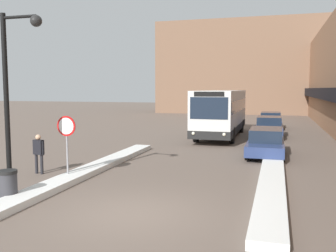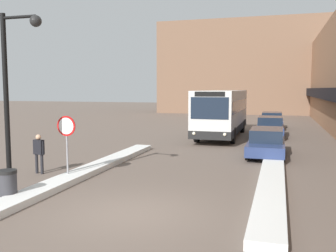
# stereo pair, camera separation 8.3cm
# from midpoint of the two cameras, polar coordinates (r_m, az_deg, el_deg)

# --- Properties ---
(ground_plane) EXTENTS (160.00, 160.00, 0.00)m
(ground_plane) POSITION_cam_midpoint_polar(r_m,az_deg,el_deg) (10.61, -5.20, -13.17)
(ground_plane) COLOR #66564C
(building_backdrop_far) EXTENTS (26.00, 8.00, 12.77)m
(building_backdrop_far) POSITION_cam_midpoint_polar(r_m,az_deg,el_deg) (54.83, 12.83, 8.64)
(building_backdrop_far) COLOR brown
(building_backdrop_far) RESTS_ON ground_plane
(snow_bank_left) EXTENTS (0.90, 13.54, 0.23)m
(snow_bank_left) POSITION_cam_midpoint_polar(r_m,az_deg,el_deg) (15.45, -12.34, -6.83)
(snow_bank_left) COLOR silver
(snow_bank_left) RESTS_ON ground_plane
(snow_bank_right) EXTENTS (0.90, 11.45, 0.25)m
(snow_bank_right) POSITION_cam_midpoint_polar(r_m,az_deg,el_deg) (13.88, 15.65, -8.29)
(snow_bank_right) COLOR silver
(snow_bank_right) RESTS_ON ground_plane
(city_bus) EXTENTS (2.58, 10.21, 3.31)m
(city_bus) POSITION_cam_midpoint_polar(r_m,az_deg,el_deg) (26.90, 8.34, 2.13)
(city_bus) COLOR silver
(city_bus) RESTS_ON ground_plane
(parked_car_front) EXTENTS (1.84, 4.81, 1.40)m
(parked_car_front) POSITION_cam_midpoint_polar(r_m,az_deg,el_deg) (19.87, 14.87, -2.36)
(parked_car_front) COLOR navy
(parked_car_front) RESTS_ON ground_plane
(parked_car_middle) EXTENTS (1.92, 4.35, 1.45)m
(parked_car_middle) POSITION_cam_midpoint_polar(r_m,az_deg,el_deg) (27.64, 15.39, -0.13)
(parked_car_middle) COLOR navy
(parked_car_middle) RESTS_ON ground_plane
(parked_car_back) EXTENTS (1.88, 4.21, 1.42)m
(parked_car_back) POSITION_cam_midpoint_polar(r_m,az_deg,el_deg) (33.48, 15.62, 0.82)
(parked_car_back) COLOR navy
(parked_car_back) RESTS_ON ground_plane
(stop_sign) EXTENTS (0.76, 0.08, 2.43)m
(stop_sign) POSITION_cam_midpoint_polar(r_m,az_deg,el_deg) (14.49, -15.05, -1.10)
(stop_sign) COLOR gray
(stop_sign) RESTS_ON ground_plane
(street_lamp) EXTENTS (1.46, 0.36, 5.78)m
(street_lamp) POSITION_cam_midpoint_polar(r_m,az_deg,el_deg) (12.86, -22.31, 6.16)
(street_lamp) COLOR black
(street_lamp) RESTS_ON ground_plane
(pedestrian) EXTENTS (0.52, 0.26, 1.60)m
(pedestrian) POSITION_cam_midpoint_polar(r_m,az_deg,el_deg) (15.98, -18.94, -3.49)
(pedestrian) COLOR #232328
(pedestrian) RESTS_ON ground_plane
(trash_bin) EXTENTS (0.59, 0.59, 0.95)m
(trash_bin) POSITION_cam_midpoint_polar(r_m,az_deg,el_deg) (12.61, -23.09, -8.29)
(trash_bin) COLOR #38383D
(trash_bin) RESTS_ON ground_plane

